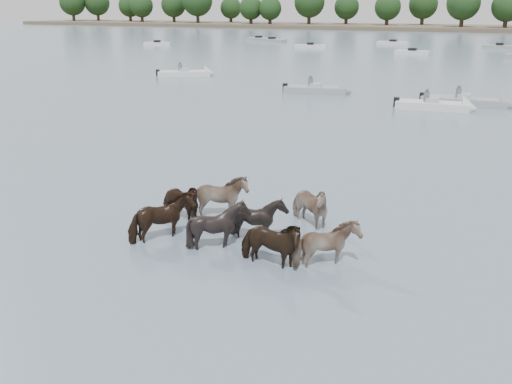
% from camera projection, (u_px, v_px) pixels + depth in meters
% --- Properties ---
extents(ground, '(400.00, 400.00, 0.00)m').
position_uv_depth(ground, '(269.00, 254.00, 15.09)').
color(ground, slate).
rests_on(ground, ground).
extents(shoreline, '(160.00, 30.00, 1.00)m').
position_uv_depth(shoreline, '(255.00, 25.00, 171.96)').
color(shoreline, '#4C4233').
rests_on(shoreline, ground).
extents(pony_herd, '(6.93, 4.49, 1.58)m').
position_uv_depth(pony_herd, '(238.00, 221.00, 15.93)').
color(pony_herd, black).
rests_on(pony_herd, ground).
extents(motorboat_a, '(5.35, 2.61, 1.92)m').
position_uv_depth(motorboat_a, '(325.00, 90.00, 42.39)').
color(motorboat_a, gray).
rests_on(motorboat_a, ground).
extents(motorboat_b, '(5.18, 2.03, 1.92)m').
position_uv_depth(motorboat_b, '(444.00, 106.00, 35.63)').
color(motorboat_b, silver).
rests_on(motorboat_b, ground).
extents(motorboat_c, '(6.06, 1.65, 1.92)m').
position_uv_depth(motorboat_c, '(476.00, 102.00, 37.12)').
color(motorboat_c, gray).
rests_on(motorboat_c, ground).
extents(motorboat_f, '(5.28, 4.19, 1.92)m').
position_uv_depth(motorboat_f, '(192.00, 74.00, 52.66)').
color(motorboat_f, silver).
rests_on(motorboat_f, ground).
extents(distant_flotilla, '(106.20, 26.43, 0.93)m').
position_uv_depth(distant_flotilla, '(490.00, 50.00, 80.12)').
color(distant_flotilla, silver).
rests_on(distant_flotilla, ground).
extents(treeline, '(146.91, 21.16, 12.07)m').
position_uv_depth(treeline, '(242.00, 4.00, 170.00)').
color(treeline, '#382619').
rests_on(treeline, ground).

